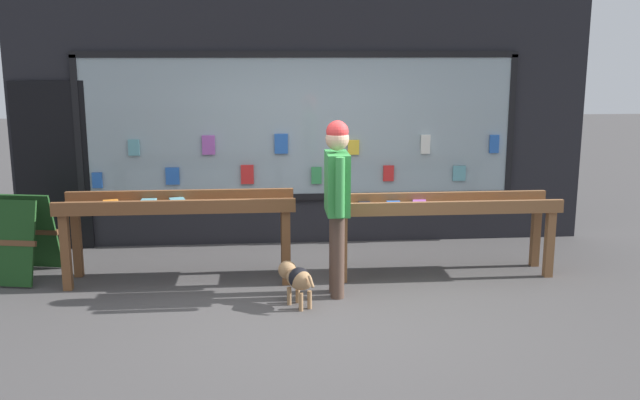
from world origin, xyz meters
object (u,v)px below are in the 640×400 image
Objects in this scene: small_dog at (297,278)px; display_table_right at (443,212)px; display_table_left at (178,212)px; person_browsing at (337,193)px; sandwich_board_sign at (20,237)px.

display_table_right is at bearing -92.91° from small_dog.
display_table_left is at bearing 22.95° from small_dog.
person_browsing is 3.56m from sandwich_board_sign.
display_table_left reaches higher than display_table_right.
sandwich_board_sign is at bearing 38.01° from small_dog.
person_browsing is at bearing -154.04° from display_table_right.
display_table_right is 4.66m from sandwich_board_sign.
person_browsing is at bearing -2.65° from sandwich_board_sign.
display_table_left reaches higher than sandwich_board_sign.
small_dog is at bearing 124.49° from person_browsing.
person_browsing is (-1.25, -0.61, 0.36)m from display_table_right.
person_browsing reaches higher than display_table_left.
person_browsing is 0.93m from small_dog.
person_browsing reaches higher than display_table_right.
sandwich_board_sign is at bearing 76.39° from person_browsing.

